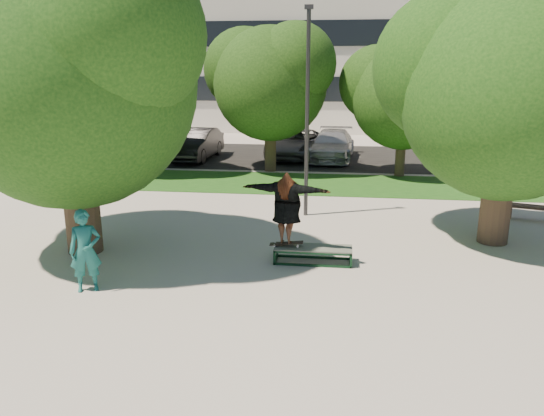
# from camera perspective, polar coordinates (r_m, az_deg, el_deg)

# --- Properties ---
(ground) EXTENTS (120.00, 120.00, 0.00)m
(ground) POSITION_cam_1_polar(r_m,az_deg,el_deg) (11.80, -2.85, -7.14)
(ground) COLOR gray
(ground) RESTS_ON ground
(grass_strip) EXTENTS (30.00, 4.00, 0.02)m
(grass_strip) POSITION_cam_1_polar(r_m,az_deg,el_deg) (20.75, 4.42, 2.62)
(grass_strip) COLOR #144112
(grass_strip) RESTS_ON ground
(asphalt_strip) EXTENTS (40.00, 8.00, 0.01)m
(asphalt_strip) POSITION_cam_1_polar(r_m,az_deg,el_deg) (27.19, 3.01, 5.58)
(asphalt_strip) COLOR black
(asphalt_strip) RESTS_ON ground
(tree_left) EXTENTS (6.96, 5.95, 7.12)m
(tree_left) POSITION_cam_1_polar(r_m,az_deg,el_deg) (13.39, -21.22, 13.94)
(tree_left) COLOR #38281E
(tree_left) RESTS_ON ground
(tree_right) EXTENTS (6.24, 5.33, 6.51)m
(tree_right) POSITION_cam_1_polar(r_m,az_deg,el_deg) (14.40, 23.79, 12.38)
(tree_right) COLOR #38281E
(tree_right) RESTS_ON ground
(bg_tree_left) EXTENTS (5.28, 4.51, 5.77)m
(bg_tree_left) POSITION_cam_1_polar(r_m,az_deg,el_deg) (23.44, -14.48, 12.80)
(bg_tree_left) COLOR #38281E
(bg_tree_left) RESTS_ON ground
(bg_tree_mid) EXTENTS (5.76, 4.92, 6.24)m
(bg_tree_mid) POSITION_cam_1_polar(r_m,az_deg,el_deg) (23.04, -0.35, 13.93)
(bg_tree_mid) COLOR #38281E
(bg_tree_mid) RESTS_ON ground
(bg_tree_right) EXTENTS (5.04, 4.31, 5.43)m
(bg_tree_right) POSITION_cam_1_polar(r_m,az_deg,el_deg) (22.48, 13.86, 12.15)
(bg_tree_right) COLOR #38281E
(bg_tree_right) RESTS_ON ground
(lamppost) EXTENTS (0.25, 0.15, 6.11)m
(lamppost) POSITION_cam_1_polar(r_m,az_deg,el_deg) (15.84, 3.81, 10.29)
(lamppost) COLOR #2D2D30
(lamppost) RESTS_ON ground
(office_building) EXTENTS (30.00, 14.12, 16.00)m
(office_building) POSITION_cam_1_polar(r_m,az_deg,el_deg) (43.06, 2.03, 19.72)
(office_building) COLOR beige
(office_building) RESTS_ON ground
(grind_box) EXTENTS (1.80, 0.60, 0.38)m
(grind_box) POSITION_cam_1_polar(r_m,az_deg,el_deg) (12.45, 4.43, -5.02)
(grind_box) COLOR #10321C
(grind_box) RESTS_ON ground
(skater_rig) EXTENTS (2.14, 0.94, 1.76)m
(skater_rig) POSITION_cam_1_polar(r_m,az_deg,el_deg) (12.16, 1.58, -0.02)
(skater_rig) COLOR white
(skater_rig) RESTS_ON grind_box
(bystander) EXTENTS (0.73, 0.63, 1.70)m
(bystander) POSITION_cam_1_polar(r_m,az_deg,el_deg) (11.33, -19.43, -4.36)
(bystander) COLOR #1A6560
(bystander) RESTS_ON ground
(car_silver_a) EXTENTS (1.96, 4.24, 1.41)m
(car_silver_a) POSITION_cam_1_polar(r_m,az_deg,el_deg) (28.23, -11.40, 7.09)
(car_silver_a) COLOR silver
(car_silver_a) RESTS_ON asphalt_strip
(car_dark) EXTENTS (1.84, 4.64, 1.50)m
(car_dark) POSITION_cam_1_polar(r_m,az_deg,el_deg) (26.43, -8.17, 6.81)
(car_dark) COLOR black
(car_dark) RESTS_ON asphalt_strip
(car_grey) EXTENTS (3.19, 5.33, 1.38)m
(car_grey) POSITION_cam_1_polar(r_m,az_deg,el_deg) (26.74, 2.67, 6.91)
(car_grey) COLOR #4F4F53
(car_grey) RESTS_ON asphalt_strip
(car_silver_b) EXTENTS (2.34, 5.05, 1.43)m
(car_silver_b) POSITION_cam_1_polar(r_m,az_deg,el_deg) (26.31, 6.49, 6.75)
(car_silver_b) COLOR #B7B7BC
(car_silver_b) RESTS_ON asphalt_strip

